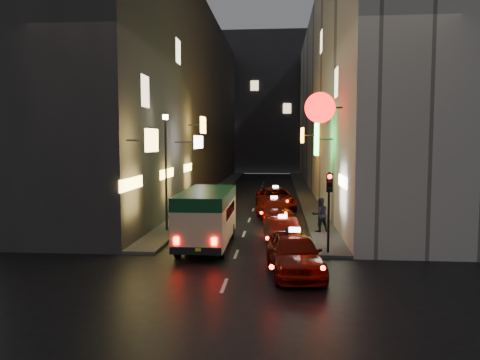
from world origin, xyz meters
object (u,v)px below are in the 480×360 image
(minibus, at_px, (207,212))
(pedestrian_crossing, at_px, (291,246))
(taxi_near, at_px, (294,249))
(lamp_post, at_px, (166,164))
(traffic_light, at_px, (329,195))

(minibus, bearing_deg, pedestrian_crossing, -44.46)
(taxi_near, relative_size, lamp_post, 0.97)
(traffic_light, bearing_deg, pedestrian_crossing, -124.76)
(minibus, bearing_deg, lamp_post, 130.02)
(minibus, height_order, traffic_light, traffic_light)
(pedestrian_crossing, distance_m, traffic_light, 3.42)
(minibus, distance_m, lamp_post, 4.69)
(pedestrian_crossing, relative_size, lamp_post, 0.31)
(minibus, relative_size, traffic_light, 1.77)
(pedestrian_crossing, height_order, traffic_light, traffic_light)
(traffic_light, xyz_separation_m, lamp_post, (-8.20, 4.53, 1.04))
(pedestrian_crossing, distance_m, lamp_post, 9.92)
(taxi_near, distance_m, pedestrian_crossing, 0.38)
(lamp_post, bearing_deg, taxi_near, -47.68)
(minibus, xyz_separation_m, taxi_near, (3.94, -4.07, -0.77))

